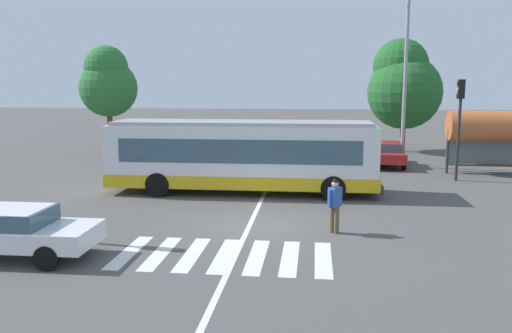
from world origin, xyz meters
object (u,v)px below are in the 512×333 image
object	(u,v)px
parked_car_black	(246,150)
parked_car_silver	(292,151)
traffic_light_far_corner	(460,113)
parked_car_blue	(337,151)
parked_car_red	(386,152)
twin_arm_street_lamp	(406,54)
bus_stop_shelter	(489,127)
pedestrian_crossing_street	(335,203)
foreground_sedan	(11,230)
background_tree_left	(108,82)
city_transit_bus	(242,156)
background_tree_right	(403,85)

from	to	relation	value
parked_car_black	parked_car_silver	bearing A→B (deg)	-4.44
parked_car_silver	traffic_light_far_corner	size ratio (longest dim) A/B	0.95
parked_car_blue	parked_car_red	size ratio (longest dim) A/B	1.00
twin_arm_street_lamp	bus_stop_shelter	bearing A→B (deg)	-24.81
parked_car_black	parked_car_blue	size ratio (longest dim) A/B	0.99
parked_car_blue	pedestrian_crossing_street	bearing A→B (deg)	-92.62
foreground_sedan	parked_car_blue	bearing A→B (deg)	61.95
parked_car_red	traffic_light_far_corner	world-z (taller)	traffic_light_far_corner
parked_car_silver	background_tree_left	bearing A→B (deg)	164.30
city_transit_bus	traffic_light_far_corner	xyz separation A→B (m)	(9.83, 3.94, 1.64)
parked_car_silver	parked_car_red	distance (m)	5.33
parked_car_blue	traffic_light_far_corner	world-z (taller)	traffic_light_far_corner
pedestrian_crossing_street	traffic_light_far_corner	xyz separation A→B (m)	(6.14, 9.70, 2.26)
city_transit_bus	traffic_light_far_corner	size ratio (longest dim) A/B	2.38
parked_car_blue	traffic_light_far_corner	bearing A→B (deg)	-39.15
parked_car_red	background_tree_left	distance (m)	18.44
foreground_sedan	traffic_light_far_corner	world-z (taller)	traffic_light_far_corner
parked_car_blue	background_tree_right	bearing A→B (deg)	54.54
parked_car_blue	parked_car_red	world-z (taller)	same
foreground_sedan	parked_car_black	distance (m)	18.03
parked_car_silver	background_tree_right	world-z (taller)	background_tree_right
foreground_sedan	traffic_light_far_corner	xyz separation A→B (m)	(14.81, 13.02, 2.46)
bus_stop_shelter	parked_car_black	bearing A→B (deg)	169.29
background_tree_left	parked_car_red	bearing A→B (deg)	-11.19
pedestrian_crossing_street	parked_car_black	world-z (taller)	pedestrian_crossing_street
pedestrian_crossing_street	background_tree_left	world-z (taller)	background_tree_left
city_transit_bus	bus_stop_shelter	distance (m)	13.35
parked_car_silver	background_tree_left	size ratio (longest dim) A/B	0.64
parked_car_red	background_tree_left	xyz separation A→B (m)	(-17.67, 3.50, 3.95)
city_transit_bus	pedestrian_crossing_street	distance (m)	6.87
parked_car_black	parked_car_red	world-z (taller)	same
background_tree_left	city_transit_bus	bearing A→B (deg)	-47.96
parked_car_black	background_tree_left	xyz separation A→B (m)	(-9.60, 3.26, 3.95)
parked_car_black	background_tree_right	xyz separation A→B (m)	(9.94, 6.35, 3.79)
foreground_sedan	bus_stop_shelter	size ratio (longest dim) A/B	1.12
city_transit_bus	pedestrian_crossing_street	world-z (taller)	city_transit_bus
traffic_light_far_corner	background_tree_right	size ratio (longest dim) A/B	0.63
parked_car_silver	parked_car_red	size ratio (longest dim) A/B	1.00
parked_car_red	foreground_sedan	bearing A→B (deg)	-124.78
twin_arm_street_lamp	parked_car_blue	bearing A→B (deg)	171.96
bus_stop_shelter	twin_arm_street_lamp	world-z (taller)	twin_arm_street_lamp
city_transit_bus	parked_car_blue	distance (m)	9.50
parked_car_red	background_tree_left	world-z (taller)	background_tree_left
twin_arm_street_lamp	background_tree_right	size ratio (longest dim) A/B	1.34
bus_stop_shelter	background_tree_right	distance (m)	9.50
pedestrian_crossing_street	twin_arm_street_lamp	distance (m)	15.22
city_transit_bus	parked_car_silver	distance (m)	8.51
parked_car_red	traffic_light_far_corner	bearing A→B (deg)	-57.42
parked_car_silver	twin_arm_street_lamp	world-z (taller)	twin_arm_street_lamp
traffic_light_far_corner	background_tree_left	distance (m)	21.93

